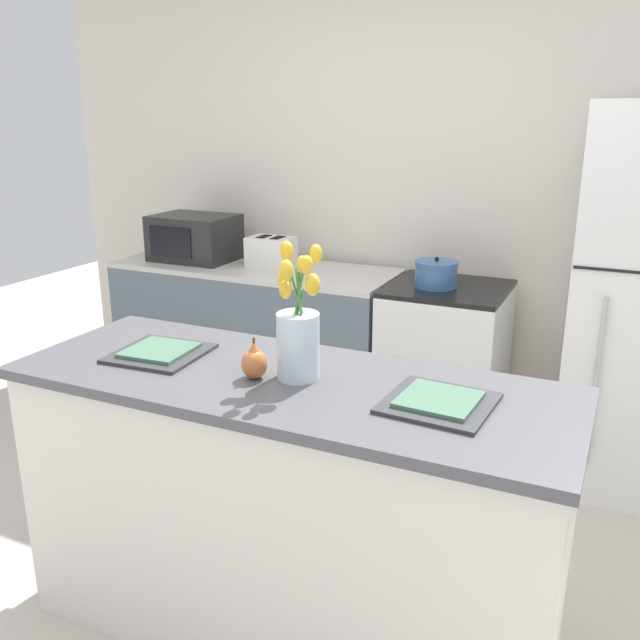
% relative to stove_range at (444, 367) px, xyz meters
% --- Properties ---
extents(ground_plane, '(10.00, 10.00, 0.00)m').
position_rel_stove_range_xyz_m(ground_plane, '(-0.10, -1.60, -0.45)').
color(ground_plane, beige).
extents(back_wall, '(5.20, 0.08, 2.70)m').
position_rel_stove_range_xyz_m(back_wall, '(-0.10, 0.40, 0.90)').
color(back_wall, silver).
rests_on(back_wall, ground_plane).
extents(kitchen_island, '(1.80, 0.66, 0.95)m').
position_rel_stove_range_xyz_m(kitchen_island, '(-0.10, -1.60, 0.03)').
color(kitchen_island, silver).
rests_on(kitchen_island, ground_plane).
extents(back_counter, '(1.68, 0.60, 0.89)m').
position_rel_stove_range_xyz_m(back_counter, '(-1.16, 0.00, 0.00)').
color(back_counter, slate).
rests_on(back_counter, ground_plane).
extents(stove_range, '(0.60, 0.61, 0.89)m').
position_rel_stove_range_xyz_m(stove_range, '(0.00, 0.00, 0.00)').
color(stove_range, silver).
rests_on(stove_range, ground_plane).
extents(flower_vase, '(0.16, 0.14, 0.42)m').
position_rel_stove_range_xyz_m(flower_vase, '(-0.07, -1.58, 0.65)').
color(flower_vase, silver).
rests_on(flower_vase, kitchen_island).
extents(pear_figurine, '(0.08, 0.08, 0.13)m').
position_rel_stove_range_xyz_m(pear_figurine, '(-0.19, -1.64, 0.56)').
color(pear_figurine, '#C66B33').
rests_on(pear_figurine, kitchen_island).
extents(plate_setting_left, '(0.31, 0.31, 0.02)m').
position_rel_stove_range_xyz_m(plate_setting_left, '(-0.59, -1.60, 0.52)').
color(plate_setting_left, '#333338').
rests_on(plate_setting_left, kitchen_island).
extents(plate_setting_right, '(0.31, 0.31, 0.02)m').
position_rel_stove_range_xyz_m(plate_setting_right, '(0.39, -1.60, 0.52)').
color(plate_setting_right, '#333338').
rests_on(plate_setting_right, kitchen_island).
extents(toaster, '(0.28, 0.18, 0.17)m').
position_rel_stove_range_xyz_m(toaster, '(-1.06, 0.03, 0.53)').
color(toaster, silver).
rests_on(toaster, back_counter).
extents(cooking_pot, '(0.22, 0.22, 0.16)m').
position_rel_stove_range_xyz_m(cooking_pot, '(-0.06, -0.03, 0.51)').
color(cooking_pot, '#386093').
rests_on(cooking_pot, stove_range).
extents(microwave, '(0.48, 0.37, 0.27)m').
position_rel_stove_range_xyz_m(microwave, '(-1.57, -0.00, 0.58)').
color(microwave, black).
rests_on(microwave, back_counter).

